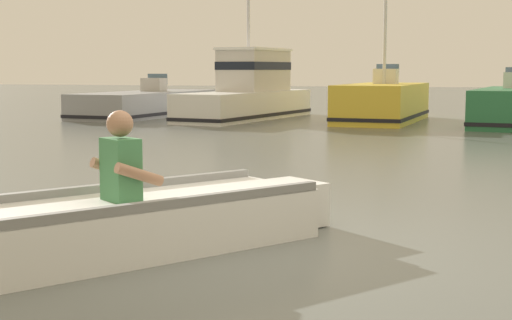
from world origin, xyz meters
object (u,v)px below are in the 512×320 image
Objects in this scene: moored_boat_grey at (147,104)px; moored_boat_yellow at (383,103)px; rowboat_with_person at (145,220)px; moored_boat_white at (249,93)px.

moored_boat_yellow is at bearing -5.03° from moored_boat_grey.
moored_boat_white is at bearing 102.78° from rowboat_with_person.
moored_boat_grey is 1.25× the size of moored_boat_yellow.
moored_boat_white is (3.59, -0.42, 0.42)m from moored_boat_grey.
moored_boat_white is 4.14m from moored_boat_yellow.
moored_boat_white reaches higher than rowboat_with_person.
rowboat_with_person is at bearing -66.58° from moored_boat_grey.
rowboat_with_person is at bearing -77.22° from moored_boat_white.
moored_boat_yellow is (7.72, -0.68, 0.16)m from moored_boat_grey.
rowboat_with_person is 0.51× the size of moored_boat_white.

